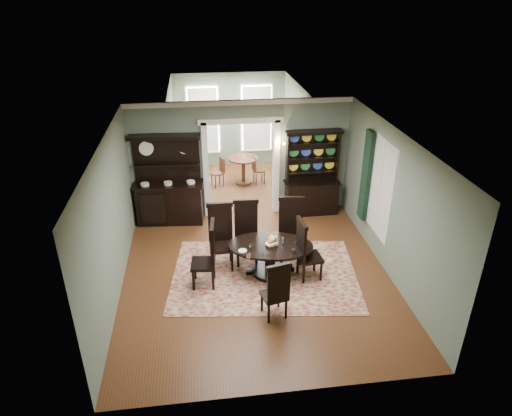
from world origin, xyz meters
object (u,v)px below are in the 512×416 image
Objects in this scene: dining_table at (270,253)px; parlor_table at (243,167)px; sideboard at (169,193)px; welsh_dresser at (312,184)px.

dining_table is 4.77m from parlor_table.
dining_table is at bearing -45.93° from sideboard.
sideboard reaches higher than dining_table.
welsh_dresser is (3.64, 0.02, 0.02)m from sideboard.
welsh_dresser is (1.50, 2.65, 0.32)m from dining_table.
parlor_table is at bearing 50.63° from sideboard.
sideboard is at bearing -134.30° from parlor_table.
sideboard is at bearing 139.55° from dining_table.
dining_table is 2.16× the size of parlor_table.
sideboard is (-2.14, 2.63, 0.31)m from dining_table.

